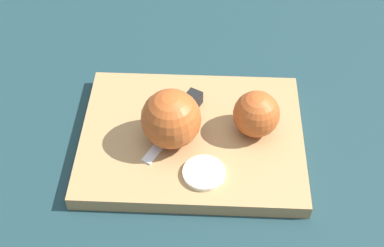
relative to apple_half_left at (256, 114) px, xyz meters
The scene contains 6 objects.
ground_plane 0.10m from the apple_half_left, 10.78° to the left, with size 4.00×4.00×0.00m, color #193338.
cutting_board 0.10m from the apple_half_left, 10.78° to the left, with size 0.33×0.26×0.02m.
apple_half_left is the anchor object (origin of this frame).
apple_half_right 0.12m from the apple_half_left, 15.30° to the left, with size 0.08×0.08×0.08m.
knife 0.11m from the apple_half_left, ahead, with size 0.07×0.14×0.02m.
apple_slice 0.11m from the apple_half_left, 54.07° to the left, with size 0.06×0.06×0.01m.
Camera 1 is at (-0.06, 0.50, 0.59)m, focal length 50.00 mm.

